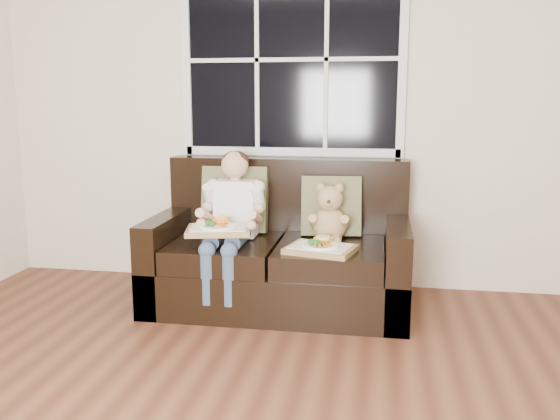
% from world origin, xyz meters
% --- Properties ---
extents(room_walls, '(4.52, 5.02, 2.71)m').
position_xyz_m(room_walls, '(0.00, 0.00, 1.59)').
color(room_walls, beige).
rests_on(room_walls, ground).
extents(window_back, '(1.62, 0.04, 1.37)m').
position_xyz_m(window_back, '(-0.05, 2.48, 1.65)').
color(window_back, black).
rests_on(window_back, room_walls).
extents(loveseat, '(1.70, 0.92, 0.96)m').
position_xyz_m(loveseat, '(-0.05, 2.02, 0.31)').
color(loveseat, black).
rests_on(loveseat, ground).
extents(pillow_left, '(0.47, 0.23, 0.47)m').
position_xyz_m(pillow_left, '(-0.40, 2.17, 0.68)').
color(pillow_left, '#65663F').
rests_on(pillow_left, loveseat).
extents(pillow_right, '(0.42, 0.23, 0.42)m').
position_xyz_m(pillow_right, '(0.27, 2.17, 0.65)').
color(pillow_right, '#65663F').
rests_on(pillow_right, loveseat).
extents(child, '(0.40, 0.60, 0.90)m').
position_xyz_m(child, '(-0.36, 1.90, 0.65)').
color(child, white).
rests_on(child, loveseat).
extents(teddy_bear, '(0.23, 0.29, 0.40)m').
position_xyz_m(teddy_bear, '(0.28, 2.01, 0.61)').
color(teddy_bear, tan).
rests_on(teddy_bear, loveseat).
extents(tray_left, '(0.45, 0.38, 0.09)m').
position_xyz_m(tray_left, '(-0.40, 1.70, 0.57)').
color(tray_left, '#9B7946').
rests_on(tray_left, child).
extents(tray_right, '(0.46, 0.39, 0.09)m').
position_xyz_m(tray_right, '(0.25, 1.70, 0.48)').
color(tray_right, '#9B7946').
rests_on(tray_right, loveseat).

